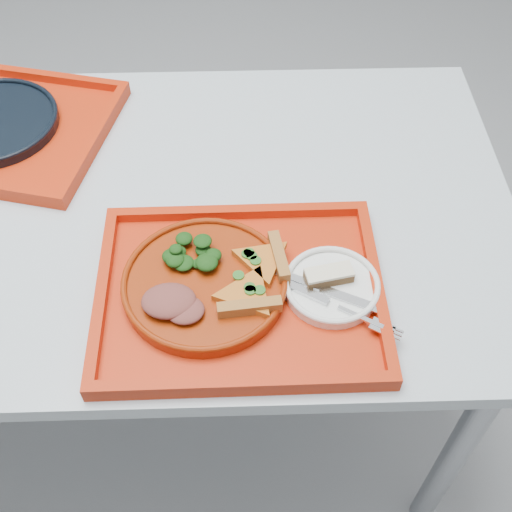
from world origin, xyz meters
name	(u,v)px	position (x,y,z in m)	size (l,w,h in m)	color
ground	(132,398)	(0.00, 0.00, 0.00)	(10.00, 10.00, 0.00)	gray
table	(79,233)	(0.00, 0.00, 0.68)	(1.60, 0.80, 0.75)	#AAB4BF
tray_main	(240,294)	(0.30, -0.21, 0.76)	(0.45, 0.35, 0.01)	#B92509
dinner_plate	(205,285)	(0.25, -0.20, 0.77)	(0.26, 0.26, 0.02)	maroon
side_plate	(332,287)	(0.45, -0.21, 0.77)	(0.15, 0.15, 0.01)	white
pizza_slice_a	(247,292)	(0.31, -0.23, 0.79)	(0.11, 0.10, 0.02)	gold
pizza_slice_b	(263,259)	(0.34, -0.17, 0.79)	(0.11, 0.09, 0.02)	gold
salad_heap	(194,250)	(0.23, -0.15, 0.80)	(0.08, 0.07, 0.04)	black
meat_portion	(169,301)	(0.20, -0.25, 0.79)	(0.08, 0.07, 0.03)	brown
dessert_bar	(329,275)	(0.44, -0.20, 0.79)	(0.08, 0.04, 0.02)	#482818
knife	(330,291)	(0.44, -0.22, 0.78)	(0.18, 0.02, 0.01)	silver
fork	(337,306)	(0.45, -0.25, 0.78)	(0.18, 0.02, 0.01)	silver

